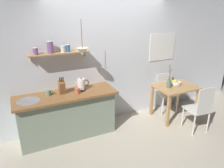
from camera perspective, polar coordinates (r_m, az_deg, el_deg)
ground_plane at (r=4.42m, az=2.62°, el=-12.46°), size 14.00×14.00×0.00m
back_wall at (r=4.50m, az=1.33°, el=7.00°), size 6.80×0.11×2.70m
kitchen_counter at (r=4.15m, az=-11.85°, el=-8.07°), size 1.83×0.63×0.89m
wall_shelf at (r=3.89m, az=-14.78°, el=8.62°), size 1.06×0.20×0.34m
dining_table at (r=4.87m, az=16.44°, el=-2.00°), size 0.88×0.67×0.74m
dining_chair_near at (r=4.49m, az=22.48°, el=-5.83°), size 0.44×0.45×0.97m
dining_chair_far at (r=5.20m, az=14.15°, el=-1.54°), size 0.50×0.46×0.88m
fruit_bowl at (r=4.88m, az=16.65°, el=0.37°), size 0.22×0.22×0.13m
twig_vase at (r=4.65m, az=14.98°, el=0.16°), size 0.09×0.09×0.51m
electric_kettle at (r=4.03m, az=-8.12°, el=-0.12°), size 0.26×0.17×0.24m
knife_block at (r=3.93m, az=-13.30°, el=-0.75°), size 0.10×0.18×0.32m
coffee_mug_by_sink at (r=3.95m, az=-16.60°, el=-2.23°), size 0.13×0.09×0.10m
coffee_mug_spare at (r=3.89m, az=-9.21°, el=-1.81°), size 0.13×0.09×0.11m
pendant_lamp at (r=3.74m, az=-7.90°, el=8.65°), size 0.21×0.21×0.59m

